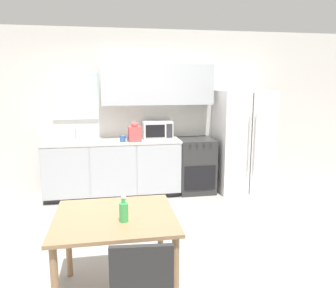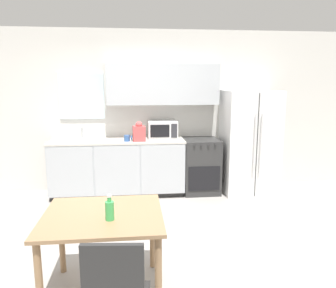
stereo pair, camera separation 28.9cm
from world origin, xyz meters
name	(u,v)px [view 2 (the right image)]	position (x,y,z in m)	size (l,w,h in m)	color
ground_plane	(140,238)	(0.00, 0.00, 0.00)	(12.00, 12.00, 0.00)	gray
wall_back	(140,107)	(0.06, 1.93, 1.43)	(12.00, 0.38, 2.70)	silver
kitchen_counter	(118,167)	(-0.31, 1.62, 0.46)	(2.16, 0.64, 0.92)	#333333
oven_range	(200,166)	(1.06, 1.62, 0.45)	(0.59, 0.65, 0.91)	#2D2D2D
refrigerator	(249,142)	(1.87, 1.57, 0.85)	(0.87, 0.77, 1.71)	white
kitchen_sink	(81,140)	(-0.90, 1.63, 0.93)	(0.74, 0.43, 0.21)	#B7BABC
microwave	(163,129)	(0.43, 1.73, 1.06)	(0.48, 0.35, 0.28)	silver
coffee_mug	(128,138)	(-0.15, 1.47, 0.97)	(0.13, 0.09, 0.10)	#335999
grocery_bag_0	(139,132)	(0.03, 1.47, 1.06)	(0.20, 0.18, 0.31)	#D14C4C
dining_table	(103,226)	(-0.32, -1.01, 0.63)	(1.00, 0.89, 0.74)	#997551
drink_bottle	(110,210)	(-0.26, -1.14, 0.83)	(0.07, 0.07, 0.21)	#3FB259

